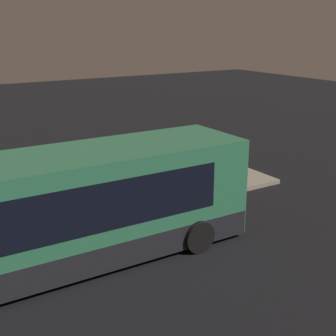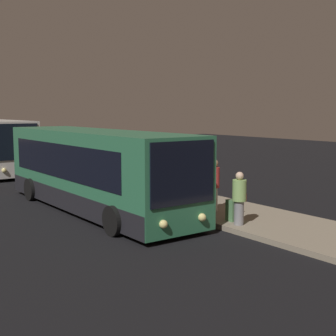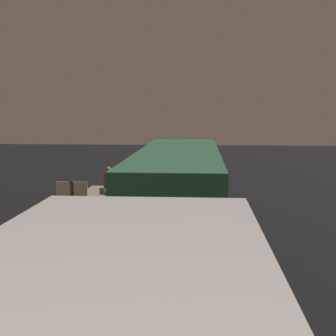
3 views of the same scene
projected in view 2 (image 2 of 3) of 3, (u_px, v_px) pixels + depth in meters
The scene contains 8 objects.
ground at pixel (94, 208), 17.74m from camera, with size 80.00×80.00×0.00m, color black.
platform at pixel (163, 196), 19.65m from camera, with size 20.00×3.33×0.16m.
bus_lead at pixel (94, 171), 17.21m from camera, with size 10.61×2.80×2.94m.
passenger_boarding at pixel (214, 183), 16.30m from camera, with size 0.62×0.56×1.82m.
passenger_waiting at pixel (239, 197), 14.33m from camera, with size 0.61×0.70×1.65m.
suitcase at pixel (232, 210), 14.89m from camera, with size 0.32×0.28×0.93m.
sign_post at pixel (123, 157), 20.81m from camera, with size 0.10×0.83×2.20m.
trash_bin at pixel (154, 180), 21.49m from camera, with size 0.44×0.44×0.65m.
Camera 2 is at (15.71, -8.05, 3.68)m, focal length 50.00 mm.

